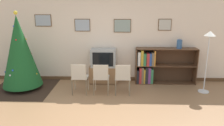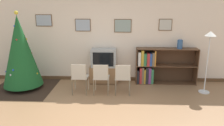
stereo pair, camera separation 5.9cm
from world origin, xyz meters
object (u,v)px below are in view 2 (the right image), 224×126
bookshelf (154,67)px  standing_lamp (209,46)px  vase (180,44)px  christmas_tree (20,51)px  folding_chair_left (80,77)px  folding_chair_right (123,77)px  folding_chair_center (101,77)px  tv_console (104,74)px  television (104,58)px

bookshelf → standing_lamp: (1.24, -0.67, 0.75)m
vase → bookshelf: bearing=178.9°
vase → standing_lamp: 0.86m
christmas_tree → folding_chair_left: size_ratio=2.56×
folding_chair_right → bookshelf: (0.92, 0.92, 0.02)m
vase → standing_lamp: (0.56, -0.66, 0.07)m
folding_chair_right → bookshelf: 1.30m
standing_lamp → folding_chair_left: bearing=-175.6°
bookshelf → standing_lamp: 1.59m
folding_chair_left → folding_chair_right: 1.11m
folding_chair_center → bookshelf: 1.74m
folding_chair_right → tv_console: bearing=122.4°
folding_chair_right → vase: bearing=29.5°
folding_chair_right → vase: 1.97m
folding_chair_right → folding_chair_center: bearing=180.0°
folding_chair_center → bookshelf: (1.48, 0.92, 0.02)m
christmas_tree → vase: 4.39m
folding_chair_left → vase: 2.94m
folding_chair_center → standing_lamp: (2.71, 0.25, 0.77)m
tv_console → vase: (2.16, 0.03, 0.92)m
christmas_tree → bookshelf: size_ratio=1.20×
television → christmas_tree: bearing=-166.3°
tv_console → folding_chair_right: 1.05m
christmas_tree → folding_chair_right: bearing=-7.0°
christmas_tree → folding_chair_left: 1.77m
tv_console → vase: bearing=0.9°
folding_chair_center → vase: 2.44m
standing_lamp → bookshelf: bearing=151.6°
tv_console → television: 0.51m
vase → christmas_tree: bearing=-172.5°
tv_console → standing_lamp: (2.71, -0.62, 0.99)m
christmas_tree → folding_chair_right: (2.74, -0.34, -0.58)m
christmas_tree → bookshelf: (3.66, 0.58, -0.55)m
tv_console → folding_chair_left: folding_chair_left is taller
folding_chair_center → bookshelf: bearing=31.9°
tv_console → standing_lamp: 2.95m
folding_chair_left → bookshelf: bearing=24.4°
tv_console → bookshelf: 1.50m
folding_chair_left → standing_lamp: standing_lamp is taller
christmas_tree → tv_console: bearing=13.8°
television → standing_lamp: (2.71, -0.62, 0.48)m
folding_chair_center → television: bearing=90.0°
folding_chair_center → standing_lamp: bearing=5.3°
bookshelf → folding_chair_center: bearing=-148.1°
folding_chair_right → folding_chair_left: bearing=180.0°
vase → standing_lamp: standing_lamp is taller
television → folding_chair_center: television is taller
folding_chair_right → standing_lamp: size_ratio=0.51×
television → folding_chair_left: bearing=-122.5°
television → bookshelf: bookshelf is taller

